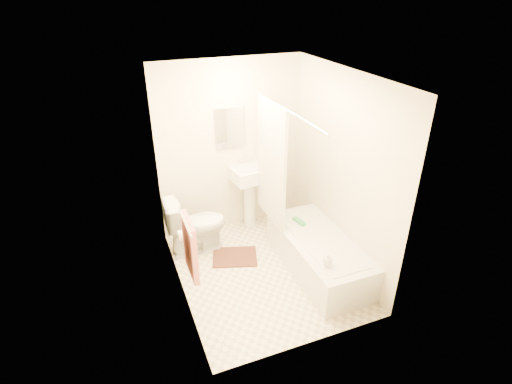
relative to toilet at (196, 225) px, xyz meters
name	(u,v)px	position (x,y,z in m)	size (l,w,h in m)	color
floor	(263,271)	(0.65, -0.76, -0.39)	(2.40, 2.40, 0.00)	beige
ceiling	(265,76)	(0.65, -0.76, 2.01)	(2.40, 2.40, 0.00)	white
wall_back	(230,149)	(0.65, 0.44, 0.81)	(2.00, 0.02, 2.40)	beige
wall_left	(175,202)	(-0.35, -0.76, 0.81)	(0.02, 2.40, 2.40)	beige
wall_right	(342,172)	(1.65, -0.76, 0.81)	(0.02, 2.40, 2.40)	beige
mirror	(230,128)	(0.65, 0.42, 1.11)	(0.40, 0.03, 0.55)	white
curtain_rod	(287,110)	(0.95, -0.66, 1.61)	(0.03, 0.03, 1.70)	silver
shower_curtain	(271,163)	(0.95, -0.26, 0.83)	(0.04, 0.80, 1.55)	silver
towel_bar	(185,221)	(-0.31, -1.01, 0.71)	(0.02, 0.02, 0.60)	silver
towel	(190,247)	(-0.28, -1.01, 0.39)	(0.06, 0.45, 0.66)	#CC7266
toilet_paper	(183,235)	(-0.28, -0.64, 0.31)	(0.12, 0.12, 0.11)	white
toilet	(196,225)	(0.00, 0.00, 0.00)	(0.44, 0.79, 0.78)	white
sink	(250,194)	(0.88, 0.30, 0.13)	(0.53, 0.42, 1.04)	white
bathtub	(318,254)	(1.30, -0.96, -0.16)	(0.70, 1.60, 0.45)	silver
bath_mat	(235,257)	(0.41, -0.36, -0.38)	(0.57, 0.43, 0.02)	#553024
soap_bottle	(328,260)	(1.11, -1.45, 0.15)	(0.08, 0.08, 0.18)	silver
scrub_brush	(299,222)	(1.23, -0.54, 0.08)	(0.06, 0.21, 0.04)	green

